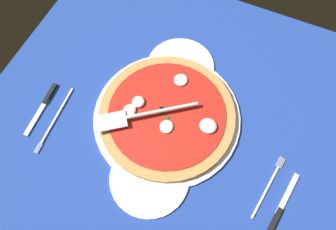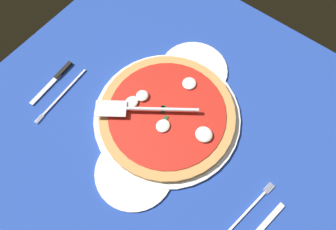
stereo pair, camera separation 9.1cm
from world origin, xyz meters
The scene contains 9 objects.
ground_plane centered at (0.00, 0.00, -0.40)cm, with size 106.51×106.51×0.80cm, color #203E9A.
checker_pattern centered at (0.00, 0.00, 0.05)cm, with size 106.51×106.51×0.10cm.
pizza_pan centered at (-2.23, 0.35, 0.70)cm, with size 42.51×42.51×1.20cm, color silver.
dinner_plate_left centered at (-19.85, -3.26, 0.60)cm, with size 20.98×20.98×1.00cm, color white.
dinner_plate_right centered at (16.00, 3.08, 0.60)cm, with size 21.37×21.37×1.00cm, color white.
pizza centered at (-2.25, 0.35, 2.33)cm, with size 39.09×39.09×3.34cm.
pizza_server centered at (1.71, -5.74, 5.01)cm, with size 19.67×25.12×1.00cm.
place_setting_near centered at (10.32, -32.21, 0.45)cm, with size 22.02×13.06×1.40cm.
place_setting_far centered at (7.51, 35.09, 0.46)cm, with size 20.66×13.83×1.40cm.
Camera 1 is at (32.20, 15.75, 85.29)cm, focal length 34.12 mm.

